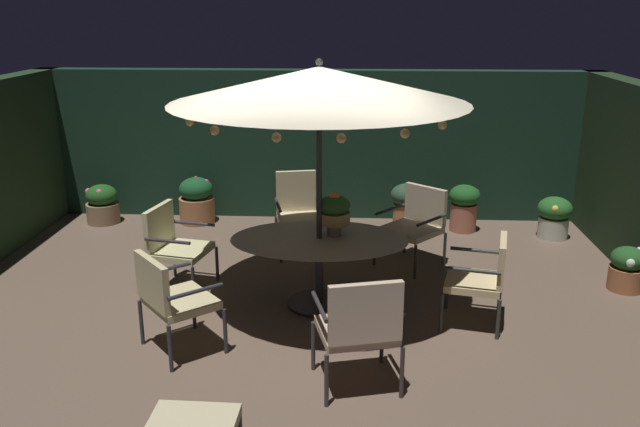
% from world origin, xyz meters
% --- Properties ---
extents(ground_plane, '(8.08, 6.52, 0.02)m').
position_xyz_m(ground_plane, '(0.00, 0.00, -0.01)').
color(ground_plane, brown).
extents(hedge_backdrop_rear, '(8.08, 0.30, 2.14)m').
position_xyz_m(hedge_backdrop_rear, '(0.00, 3.11, 1.07)').
color(hedge_backdrop_rear, black).
rests_on(hedge_backdrop_rear, ground_plane).
extents(patio_dining_table, '(1.82, 1.25, 0.74)m').
position_xyz_m(patio_dining_table, '(0.23, -0.03, 0.59)').
color(patio_dining_table, '#2D2A32').
rests_on(patio_dining_table, ground_plane).
extents(patio_umbrella, '(2.89, 2.89, 2.53)m').
position_xyz_m(patio_umbrella, '(0.23, -0.03, 2.28)').
color(patio_umbrella, '#303132').
rests_on(patio_umbrella, ground_plane).
extents(centerpiece_planter, '(0.33, 0.33, 0.46)m').
position_xyz_m(centerpiece_planter, '(0.38, 0.06, 1.00)').
color(centerpiece_planter, tan).
rests_on(centerpiece_planter, patio_dining_table).
extents(patio_chair_north, '(0.68, 0.72, 1.00)m').
position_xyz_m(patio_chair_north, '(-0.13, 1.59, 0.55)').
color(patio_chair_north, '#2F2A33').
rests_on(patio_chair_north, ground_plane).
extents(patio_chair_northeast, '(0.69, 0.75, 0.94)m').
position_xyz_m(patio_chair_northeast, '(-1.39, 0.32, 0.54)').
color(patio_chair_northeast, '#302933').
rests_on(patio_chair_northeast, ground_plane).
extents(patio_chair_east, '(0.84, 0.85, 0.94)m').
position_xyz_m(patio_chair_east, '(-1.03, -1.10, 0.56)').
color(patio_chair_east, '#2A2D33').
rests_on(patio_chair_east, ground_plane).
extents(patio_chair_southeast, '(0.76, 0.73, 1.01)m').
position_xyz_m(patio_chair_southeast, '(0.64, -1.64, 0.59)').
color(patio_chair_southeast, '#322E2F').
rests_on(patio_chair_southeast, ground_plane).
extents(patio_chair_south, '(0.67, 0.69, 0.90)m').
position_xyz_m(patio_chair_south, '(1.83, -0.40, 0.52)').
color(patio_chair_south, '#2F322F').
rests_on(patio_chair_south, ground_plane).
extents(patio_chair_southwest, '(0.88, 0.88, 0.93)m').
position_xyz_m(patio_chair_southwest, '(1.32, 1.21, 0.53)').
color(patio_chair_southwest, '#2A312D').
rests_on(patio_chair_southwest, ground_plane).
extents(ottoman_footrest, '(0.58, 0.41, 0.43)m').
position_xyz_m(ottoman_footrest, '(-0.45, -2.73, 0.38)').
color(ottoman_footrest, '#312C2D').
rests_on(ottoman_footrest, ground_plane).
extents(potted_plant_front_corner, '(0.45, 0.45, 0.57)m').
position_xyz_m(potted_plant_front_corner, '(3.26, 2.24, 0.30)').
color(potted_plant_front_corner, beige).
rests_on(potted_plant_front_corner, ground_plane).
extents(potted_plant_left_far, '(0.43, 0.43, 0.65)m').
position_xyz_m(potted_plant_left_far, '(2.10, 2.47, 0.36)').
color(potted_plant_left_far, '#AD674F').
rests_on(potted_plant_left_far, ground_plane).
extents(potted_plant_back_left, '(0.47, 0.47, 0.56)m').
position_xyz_m(potted_plant_back_left, '(-3.05, 2.57, 0.28)').
color(potted_plant_back_left, '#8A6C4F').
rests_on(potted_plant_back_left, ground_plane).
extents(potted_plant_left_near, '(0.36, 0.36, 0.63)m').
position_xyz_m(potted_plant_left_near, '(-0.20, 2.55, 0.33)').
color(potted_plant_left_near, tan).
rests_on(potted_plant_left_near, ground_plane).
extents(potted_plant_back_right, '(0.38, 0.39, 0.49)m').
position_xyz_m(potted_plant_back_right, '(3.58, 0.53, 0.25)').
color(potted_plant_back_right, '#AC663F').
rests_on(potted_plant_back_right, ground_plane).
extents(potted_plant_back_center, '(0.51, 0.51, 0.66)m').
position_xyz_m(potted_plant_back_center, '(-1.69, 2.66, 0.33)').
color(potted_plant_back_center, '#A26B42').
rests_on(potted_plant_back_center, ground_plane).
extents(potted_plant_right_far, '(0.45, 0.45, 0.67)m').
position_xyz_m(potted_plant_right_far, '(1.31, 2.45, 0.37)').
color(potted_plant_right_far, '#AB6C45').
rests_on(potted_plant_right_far, ground_plane).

